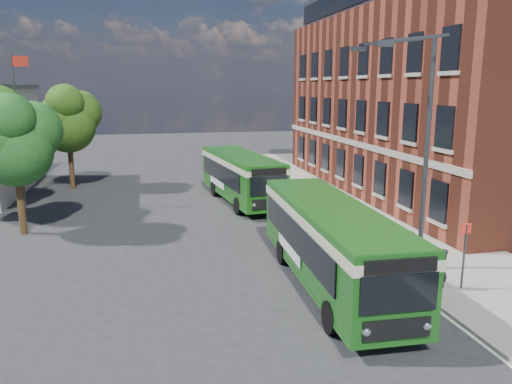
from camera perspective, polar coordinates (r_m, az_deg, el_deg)
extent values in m
plane|color=#28282A|center=(20.85, 2.61, -8.19)|extent=(120.00, 120.00, 0.00)
cube|color=gray|center=(30.35, 11.52, -1.81)|extent=(6.00, 48.00, 0.15)
cube|color=beige|center=(29.28, 6.04, -2.28)|extent=(0.12, 48.00, 0.01)
cube|color=maroon|center=(36.35, 19.61, 9.44)|extent=(12.00, 26.00, 12.00)
cube|color=#BAB19E|center=(33.74, 10.53, 5.69)|extent=(0.12, 26.00, 0.35)
cylinder|color=#393C3E|center=(32.85, -25.50, 6.14)|extent=(0.10, 0.10, 9.00)
cube|color=#A81F13|center=(32.67, -25.38, 13.35)|extent=(0.90, 0.02, 0.60)
cylinder|color=#393C3E|center=(21.01, 18.07, -8.20)|extent=(0.44, 0.44, 0.30)
cylinder|color=#393C3E|center=(19.98, 18.87, 3.61)|extent=(0.18, 0.18, 9.00)
cube|color=#393C3E|center=(18.73, 17.40, 16.40)|extent=(2.58, 0.46, 0.37)
cube|color=#393C3E|center=(19.78, 15.62, 16.24)|extent=(2.58, 0.46, 0.37)
cube|color=#393C3E|center=(17.71, 14.53, 16.03)|extent=(0.55, 0.22, 0.16)
cube|color=#393C3E|center=(19.66, 11.60, 15.72)|extent=(0.55, 0.22, 0.16)
cylinder|color=#393C3E|center=(19.13, 22.65, -7.05)|extent=(0.08, 0.08, 2.50)
cube|color=red|center=(18.82, 22.92, -3.88)|extent=(0.35, 0.04, 0.35)
cube|color=#185516|center=(18.37, 8.52, -5.29)|extent=(2.84, 10.77, 2.45)
cube|color=#185516|center=(18.78, 8.40, -9.01)|extent=(2.88, 10.81, 0.14)
cube|color=black|center=(18.24, 4.41, -4.90)|extent=(0.36, 8.89, 1.10)
cube|color=black|center=(19.04, 11.89, -4.40)|extent=(0.36, 8.89, 1.10)
cube|color=beige|center=(18.14, 8.60, -2.80)|extent=(2.90, 10.83, 0.32)
cube|color=#185516|center=(18.05, 8.64, -1.70)|extent=(2.73, 10.66, 0.12)
cube|color=black|center=(13.66, 16.03, -11.06)|extent=(2.15, 0.15, 1.05)
cube|color=black|center=(13.38, 16.23, -8.12)|extent=(2.00, 0.14, 0.38)
cube|color=black|center=(14.06, 15.80, -14.84)|extent=(1.90, 0.14, 0.55)
sphere|color=silver|center=(13.75, 12.47, -15.31)|extent=(0.26, 0.26, 0.26)
sphere|color=silver|center=(14.45, 18.89, -14.28)|extent=(0.26, 0.26, 0.26)
cube|color=black|center=(23.28, 4.24, -0.92)|extent=(2.00, 0.14, 0.90)
cube|color=white|center=(19.11, 3.80, -6.46)|extent=(0.14, 3.20, 0.45)
cylinder|color=black|center=(15.35, 8.54, -13.98)|extent=(0.31, 1.01, 1.00)
cylinder|color=black|center=(16.22, 16.59, -12.90)|extent=(0.31, 1.01, 1.00)
cylinder|color=black|center=(20.77, 3.04, -6.82)|extent=(0.31, 1.01, 1.00)
cylinder|color=black|center=(21.41, 9.17, -6.37)|extent=(0.31, 1.01, 1.00)
cube|color=#175513|center=(31.45, -1.74, 2.07)|extent=(3.70, 10.05, 2.45)
cube|color=#175513|center=(31.70, -1.73, -0.20)|extent=(3.75, 10.10, 0.14)
cube|color=black|center=(31.35, -4.14, 2.25)|extent=(1.08, 7.96, 1.10)
cube|color=black|center=(32.12, 0.27, 2.51)|extent=(1.08, 7.96, 1.10)
cube|color=beige|center=(31.32, -1.75, 3.56)|extent=(3.77, 10.12, 0.32)
cube|color=#175513|center=(31.27, -1.76, 4.21)|extent=(3.59, 9.94, 0.12)
cube|color=black|center=(26.84, 1.49, 0.73)|extent=(2.14, 0.35, 1.05)
cube|color=black|center=(26.69, 1.50, 2.31)|extent=(1.99, 0.33, 0.38)
cube|color=black|center=(27.04, 1.48, -1.35)|extent=(1.90, 0.32, 0.55)
sphere|color=silver|center=(26.78, -0.23, -1.48)|extent=(0.26, 0.26, 0.26)
sphere|color=silver|center=(27.37, 3.13, -1.20)|extent=(0.26, 0.26, 0.26)
cube|color=black|center=(36.09, -4.16, 3.69)|extent=(1.99, 0.33, 0.90)
cube|color=white|center=(32.15, -4.47, 1.13)|extent=(0.44, 3.18, 0.45)
cylinder|color=black|center=(28.46, -2.05, -1.61)|extent=(0.40, 1.03, 1.00)
cylinder|color=black|center=(29.23, 2.33, -1.25)|extent=(0.40, 1.03, 1.00)
cylinder|color=black|center=(33.36, -4.75, 0.38)|extent=(0.40, 1.03, 1.00)
cylinder|color=black|center=(34.01, -0.94, 0.65)|extent=(0.40, 1.03, 1.00)
imported|color=black|center=(18.91, 20.45, -8.24)|extent=(0.65, 0.59, 1.49)
imported|color=black|center=(20.60, 17.09, -6.32)|extent=(0.74, 0.57, 1.51)
cylinder|color=#392714|center=(27.12, -25.25, -1.33)|extent=(0.36, 0.36, 2.96)
sphere|color=#1D4E1B|center=(26.68, -25.76, 4.30)|extent=(3.50, 3.50, 3.50)
sphere|color=#1D4E1B|center=(26.97, -24.28, 6.37)|extent=(2.96, 2.96, 2.96)
sphere|color=#1D4E1B|center=(25.90, -26.40, 7.49)|extent=(2.42, 2.42, 2.42)
cylinder|color=#392714|center=(38.02, -20.34, 2.75)|extent=(0.36, 0.36, 3.15)
sphere|color=#274A13|center=(37.70, -20.66, 7.04)|extent=(3.72, 3.72, 3.72)
sphere|color=#274A13|center=(38.12, -19.57, 8.57)|extent=(3.15, 3.15, 3.15)
sphere|color=#274A13|center=(37.27, -21.82, 7.79)|extent=(2.86, 2.86, 2.86)
sphere|color=#274A13|center=(36.91, -21.00, 9.49)|extent=(2.58, 2.58, 2.58)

